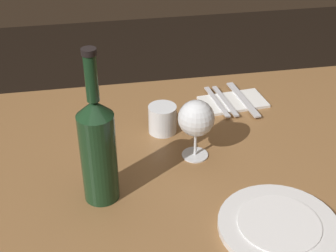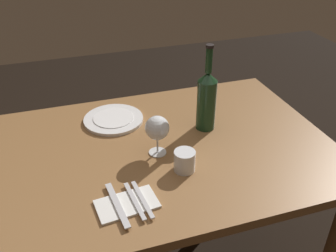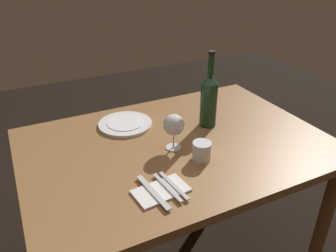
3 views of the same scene
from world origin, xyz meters
name	(u,v)px [view 1 (image 1 of 3)]	position (x,y,z in m)	size (l,w,h in m)	color
dining_table	(184,193)	(0.00, 0.00, 0.65)	(1.30, 0.90, 0.74)	olive
wine_glass_left	(196,119)	(0.03, 0.03, 0.85)	(0.09, 0.09, 0.16)	white
wine_bottle	(98,148)	(-0.21, -0.08, 0.87)	(0.08, 0.08, 0.36)	#19381E
water_tumbler	(162,120)	(-0.03, 0.16, 0.77)	(0.08, 0.08, 0.08)	white
dinner_plate	(279,226)	(0.15, -0.25, 0.75)	(0.25, 0.25, 0.02)	white
folded_napkin	(233,102)	(0.20, 0.27, 0.74)	(0.20, 0.13, 0.01)	white
fork_inner	(225,101)	(0.18, 0.27, 0.75)	(0.03, 0.18, 0.00)	silver
fork_outer	(217,102)	(0.15, 0.27, 0.75)	(0.03, 0.18, 0.00)	silver
table_knife	(243,99)	(0.23, 0.27, 0.75)	(0.04, 0.21, 0.00)	silver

